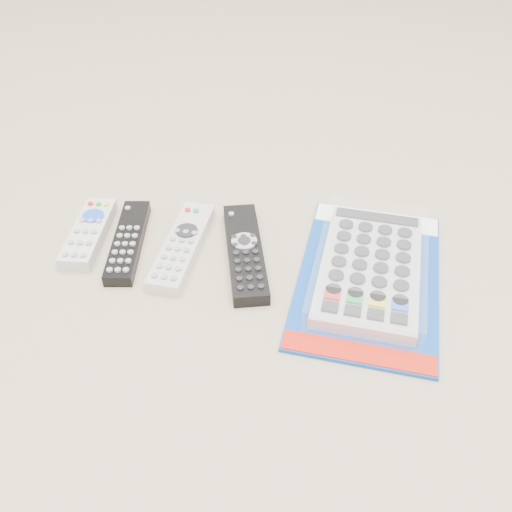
# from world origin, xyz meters

# --- Properties ---
(remote_small_grey) EXTENTS (0.05, 0.16, 0.02)m
(remote_small_grey) POSITION_xyz_m (-0.21, 0.04, 0.01)
(remote_small_grey) COLOR #ADADAF
(remote_small_grey) RESTS_ON ground
(remote_slim_black) EXTENTS (0.05, 0.19, 0.02)m
(remote_slim_black) POSITION_xyz_m (-0.15, 0.02, 0.01)
(remote_slim_black) COLOR black
(remote_slim_black) RESTS_ON ground
(remote_silver_dvd) EXTENTS (0.08, 0.20, 0.02)m
(remote_silver_dvd) POSITION_xyz_m (-0.07, 0.02, 0.01)
(remote_silver_dvd) COLOR #BCBCC1
(remote_silver_dvd) RESTS_ON ground
(remote_large_black) EXTENTS (0.09, 0.22, 0.02)m
(remote_large_black) POSITION_xyz_m (0.03, 0.01, 0.01)
(remote_large_black) COLOR black
(remote_large_black) RESTS_ON ground
(jumbo_remote_packaged) EXTENTS (0.25, 0.35, 0.04)m
(jumbo_remote_packaged) POSITION_xyz_m (0.21, -0.02, 0.02)
(jumbo_remote_packaged) COLOR #0D3B94
(jumbo_remote_packaged) RESTS_ON ground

